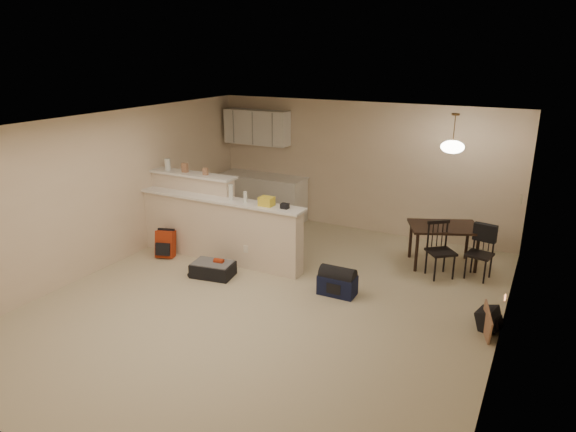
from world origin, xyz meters
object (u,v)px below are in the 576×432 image
Objects in this scene: dining_chair_near at (441,250)px; black_daypack at (489,319)px; dining_table at (444,231)px; red_backpack at (166,244)px; suitcase at (213,270)px; navy_duffel at (337,285)px; dining_chair_far at (480,253)px; pendant_lamp at (453,146)px.

dining_chair_near reaches higher than black_daypack.
dining_table reaches higher than red_backpack.
navy_duffel is (1.98, 0.32, 0.04)m from suitcase.
dining_table is at bearing 166.67° from dining_chair_far.
black_daypack is (0.97, -1.81, -0.47)m from dining_table.
dining_chair_near is at bearing -106.00° from dining_table.
pendant_lamp reaches higher than suitcase.
pendant_lamp is 2.00× the size of black_daypack.
dining_chair_near reaches higher than dining_chair_far.
pendant_lamp is 4.99m from red_backpack.
navy_duffel is at bearing -0.16° from suitcase.
dining_chair_far is 1.30× the size of suitcase.
pendant_lamp is 1.34× the size of red_backpack.
dining_chair_far is at bearing -17.79° from dining_chair_near.
black_daypack is at bearing -66.20° from dining_chair_far.
red_backpack is (-4.90, -1.58, -0.19)m from dining_chair_far.
black_daypack is at bearing -0.78° from navy_duffel.
pendant_lamp reaches higher than black_daypack.
dining_chair_near reaches higher than red_backpack.
dining_chair_far reaches higher than dining_table.
dining_chair_far is (0.61, -0.27, -0.18)m from dining_table.
dining_table is 2.80× the size of red_backpack.
pendant_lamp reaches higher than dining_chair_near.
black_daypack is (2.09, 0.00, -0.01)m from navy_duffel.
navy_duffel is (-1.12, -1.81, -0.45)m from dining_table.
dining_chair_far is at bearing 25.88° from black_daypack.
pendant_lamp reaches higher than dining_chair_far.
navy_duffel is (-1.73, -1.54, -0.27)m from dining_chair_far.
pendant_lamp is at bearing 57.65° from navy_duffel.
dining_table is 2.09× the size of pendant_lamp.
suitcase is 1.38× the size of red_backpack.
pendant_lamp is at bearing 0.00° from dining_table.
navy_duffel is at bearing 102.68° from black_daypack.
pendant_lamp is at bearing 25.20° from suitcase.
dining_chair_far is 1.54× the size of navy_duffel.
pendant_lamp is 0.74× the size of dining_chair_far.
red_backpack is 0.86× the size of navy_duffel.
pendant_lamp reaches higher than red_backpack.
red_backpack reaches higher than black_daypack.
dining_chair_near is 1.64× the size of navy_duffel.
dining_table is 1.55× the size of dining_chair_far.
navy_duffel reaches higher than black_daypack.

